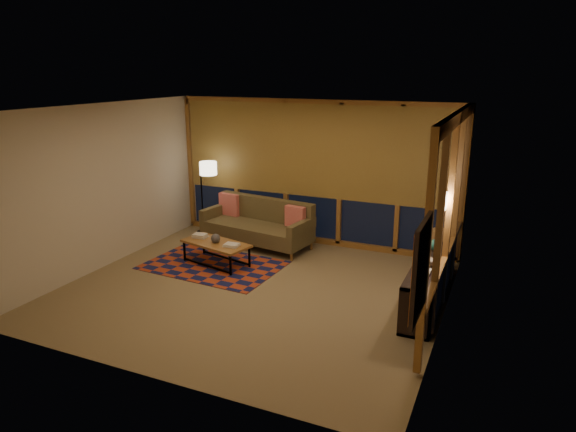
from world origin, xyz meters
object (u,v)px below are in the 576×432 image
at_px(coffee_table, 216,253).
at_px(bookshelf, 431,277).
at_px(sofa, 256,224).
at_px(floor_lamp, 202,196).

distance_m(coffee_table, bookshelf, 3.55).
bearing_deg(sofa, coffee_table, -90.10).
distance_m(sofa, bookshelf, 3.53).
xyz_separation_m(floor_lamp, bookshelf, (4.74, -1.33, -0.43)).
relative_size(coffee_table, floor_lamp, 0.78).
bearing_deg(coffee_table, floor_lamp, 143.23).
relative_size(coffee_table, bookshelf, 0.46).
distance_m(floor_lamp, bookshelf, 4.94).
xyz_separation_m(coffee_table, bookshelf, (3.55, 0.10, 0.13)).
xyz_separation_m(sofa, coffee_table, (-0.18, -1.16, -0.23)).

